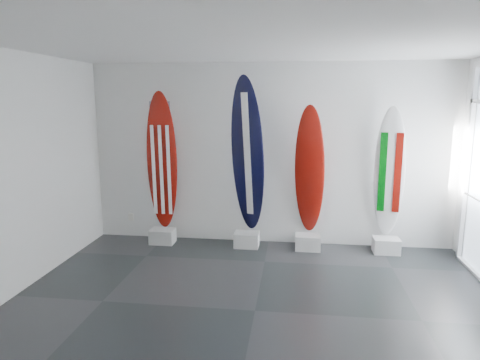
# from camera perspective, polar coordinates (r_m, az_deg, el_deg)

# --- Properties ---
(floor) EXTENTS (6.00, 6.00, 0.00)m
(floor) POSITION_cam_1_polar(r_m,az_deg,el_deg) (5.19, 2.00, -16.95)
(floor) COLOR black
(floor) RESTS_ON ground
(ceiling) EXTENTS (6.00, 6.00, 0.00)m
(ceiling) POSITION_cam_1_polar(r_m,az_deg,el_deg) (4.64, 2.25, 18.04)
(ceiling) COLOR white
(ceiling) RESTS_ON wall_back
(wall_back) EXTENTS (6.00, 0.00, 6.00)m
(wall_back) POSITION_cam_1_polar(r_m,az_deg,el_deg) (7.15, 3.98, 3.35)
(wall_back) COLOR silver
(wall_back) RESTS_ON ground
(wall_front) EXTENTS (6.00, 0.00, 6.00)m
(wall_front) POSITION_cam_1_polar(r_m,az_deg,el_deg) (2.30, -3.80, -12.38)
(wall_front) COLOR silver
(wall_front) RESTS_ON ground
(wall_left) EXTENTS (0.00, 5.00, 5.00)m
(wall_left) POSITION_cam_1_polar(r_m,az_deg,el_deg) (5.79, -28.96, 0.33)
(wall_left) COLOR silver
(wall_left) RESTS_ON ground
(display_block_usa) EXTENTS (0.40, 0.30, 0.24)m
(display_block_usa) POSITION_cam_1_polar(r_m,az_deg,el_deg) (7.47, -10.23, -7.34)
(display_block_usa) COLOR silver
(display_block_usa) RESTS_ON floor
(surfboard_usa) EXTENTS (0.53, 0.18, 2.31)m
(surfboard_usa) POSITION_cam_1_polar(r_m,az_deg,el_deg) (7.27, -10.32, 2.47)
(surfboard_usa) COLOR maroon
(surfboard_usa) RESTS_ON display_block_usa
(display_block_navy) EXTENTS (0.40, 0.30, 0.24)m
(display_block_navy) POSITION_cam_1_polar(r_m,az_deg,el_deg) (7.17, 0.89, -7.92)
(display_block_navy) COLOR silver
(display_block_navy) RESTS_ON floor
(surfboard_navy) EXTENTS (0.68, 0.56, 2.55)m
(surfboard_navy) POSITION_cam_1_polar(r_m,az_deg,el_deg) (6.96, 1.01, 3.27)
(surfboard_navy) COLOR black
(surfboard_navy) RESTS_ON display_block_navy
(display_block_swiss) EXTENTS (0.40, 0.30, 0.24)m
(display_block_swiss) POSITION_cam_1_polar(r_m,az_deg,el_deg) (7.14, 8.97, -8.15)
(display_block_swiss) COLOR silver
(display_block_swiss) RESTS_ON floor
(surfboard_swiss) EXTENTS (0.54, 0.46, 2.10)m
(surfboard_swiss) POSITION_cam_1_polar(r_m,az_deg,el_deg) (6.95, 9.23, 1.25)
(surfboard_swiss) COLOR maroon
(surfboard_swiss) RESTS_ON display_block_swiss
(display_block_italy) EXTENTS (0.40, 0.30, 0.24)m
(display_block_italy) POSITION_cam_1_polar(r_m,az_deg,el_deg) (7.28, 18.82, -8.22)
(display_block_italy) COLOR silver
(display_block_italy) RESTS_ON floor
(surfboard_italy) EXTENTS (0.52, 0.38, 2.08)m
(surfboard_italy) POSITION_cam_1_polar(r_m,az_deg,el_deg) (7.10, 19.22, 0.91)
(surfboard_italy) COLOR white
(surfboard_italy) RESTS_ON display_block_italy
(wall_outlet) EXTENTS (0.09, 0.02, 0.13)m
(wall_outlet) POSITION_cam_1_polar(r_m,az_deg,el_deg) (7.89, -14.26, -4.78)
(wall_outlet) COLOR silver
(wall_outlet) RESTS_ON wall_back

